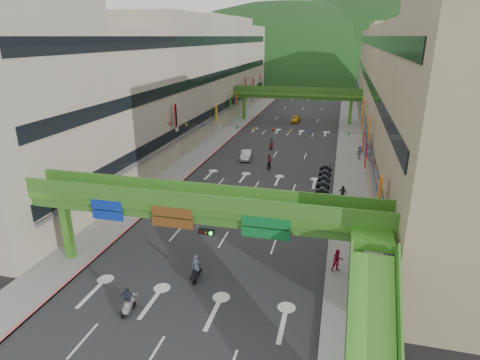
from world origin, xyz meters
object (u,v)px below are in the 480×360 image
at_px(car_silver, 246,155).
at_px(pedestrian_red, 337,262).
at_px(overpass_near, 208,218).
at_px(scooter_rider_mid, 269,161).
at_px(car_yellow, 296,119).
at_px(scooter_rider_near, 196,269).

relative_size(car_silver, pedestrian_red, 2.32).
distance_m(overpass_near, scooter_rider_mid, 27.81).
bearing_deg(overpass_near, car_yellow, 90.77).
relative_size(scooter_rider_near, car_silver, 0.50).
height_order(overpass_near, scooter_rider_mid, overpass_near).
bearing_deg(car_silver, scooter_rider_near, -89.99).
distance_m(scooter_rider_near, pedestrian_red, 10.59).
distance_m(scooter_rider_near, car_silver, 30.96).
height_order(car_silver, pedestrian_red, pedestrian_red).
relative_size(scooter_rider_mid, pedestrian_red, 1.15).
xyz_separation_m(car_yellow, pedestrian_red, (9.67, -55.61, 0.21)).
height_order(scooter_rider_mid, car_yellow, scooter_rider_mid).
bearing_deg(car_silver, scooter_rider_mid, -47.19).
relative_size(overpass_near, pedestrian_red, 15.64).
bearing_deg(car_yellow, scooter_rider_near, -86.63).
height_order(car_yellow, pedestrian_red, pedestrian_red).
relative_size(overpass_near, car_yellow, 6.98).
bearing_deg(car_yellow, scooter_rider_mid, -85.95).
bearing_deg(car_silver, overpass_near, -87.99).
xyz_separation_m(car_silver, pedestrian_red, (13.45, -27.24, 0.21)).
bearing_deg(scooter_rider_near, car_yellow, 89.69).
bearing_deg(overpass_near, scooter_rider_mid, 91.24).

